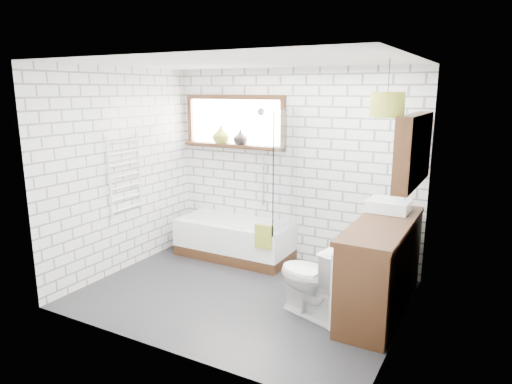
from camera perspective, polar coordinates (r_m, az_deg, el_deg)
The scene contains 22 objects.
floor at distance 5.23m, azimuth -1.77°, elevation -12.64°, with size 3.40×2.60×0.01m, color black.
ceiling at distance 4.73m, azimuth -1.98°, elevation 16.01°, with size 3.40×2.60×0.01m, color white.
wall_back at distance 5.97m, azimuth 4.50°, elevation 3.20°, with size 3.40×0.01×2.50m, color white.
wall_front at distance 3.79m, azimuth -11.93°, elevation -2.60°, with size 3.40×0.01×2.50m, color white.
wall_left at distance 5.86m, azimuth -16.40°, elevation 2.55°, with size 0.01×2.60×2.50m, color white.
wall_right at distance 4.24m, azimuth 18.40°, elevation -1.34°, with size 0.01×2.60×2.50m, color white.
window at distance 6.26m, azimuth -2.78°, elevation 8.74°, with size 1.52×0.16×0.68m, color black.
towel_radiator at distance 5.84m, azimuth -16.06°, elevation 2.03°, with size 0.06×0.52×1.00m, color white.
mirror_cabinet at distance 4.77m, azimuth 19.07°, elevation 5.00°, with size 0.16×1.20×0.70m, color black.
shower_riser at distance 6.08m, azimuth 0.90°, elevation 4.37°, with size 0.02×0.02×1.30m, color silver.
bathtub at distance 6.22m, azimuth -2.72°, elevation -5.88°, with size 1.56×0.69×0.50m, color white.
shower_screen at distance 5.62m, azimuth 3.80°, elevation 2.65°, with size 0.02×0.72×1.50m, color white.
towel_green at distance 5.57m, azimuth 0.97°, elevation -5.60°, with size 0.22×0.06×0.30m, color olive.
towel_beige at distance 5.57m, azimuth 0.97°, elevation -5.60°, with size 0.18×0.05×0.23m, color tan.
vanity at distance 4.87m, azimuth 15.40°, elevation -8.96°, with size 0.53×1.65×0.94m, color black.
basin at distance 5.13m, azimuth 16.25°, elevation -1.62°, with size 0.43×0.38×0.13m, color white.
tap at distance 5.09m, azimuth 18.05°, elevation -1.18°, with size 0.03×0.03×0.14m, color silver.
toilet at distance 4.65m, azimuth 7.13°, elevation -10.61°, with size 0.78×0.45×0.80m, color white.
vase_olive at distance 6.35m, azimuth -4.39°, elevation 7.00°, with size 0.24×0.24×0.25m, color olive.
vase_dark at distance 6.19m, azimuth -1.96°, elevation 6.67°, with size 0.20×0.20×0.20m, color black.
bottle at distance 6.36m, azimuth -4.51°, elevation 6.80°, with size 0.06×0.06×0.20m, color olive.
pendant at distance 4.34m, azimuth 16.09°, elevation 10.47°, with size 0.31×0.31×0.23m, color olive.
Camera 1 is at (2.40, -4.07, 2.23)m, focal length 32.00 mm.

